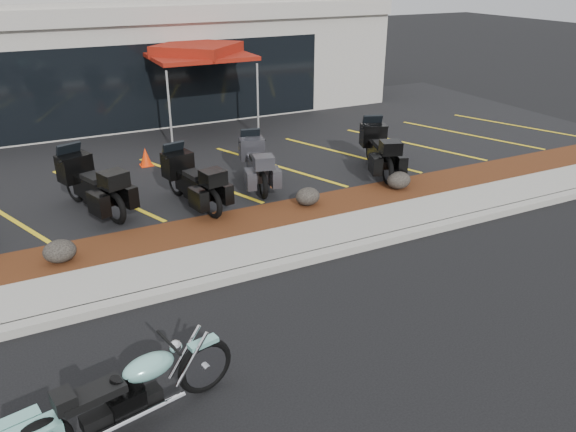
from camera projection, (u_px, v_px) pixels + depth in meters
ground at (302, 293)px, 9.27m from camera, size 90.00×90.00×0.00m
curb at (278, 266)px, 9.97m from camera, size 24.00×0.25×0.15m
sidewalk at (262, 249)px, 10.54m from camera, size 24.00×1.20×0.15m
mulch_bed at (238, 225)px, 11.52m from camera, size 24.00×1.20×0.16m
upper_lot at (167, 153)px, 15.93m from camera, size 26.00×9.60×0.15m
dealership_building at (116, 54)px, 20.26m from camera, size 18.00×8.16×4.00m
boulder_left at (60, 251)px, 9.86m from camera, size 0.57×0.48×0.40m
boulder_mid at (308, 196)px, 12.21m from camera, size 0.55×0.46×0.39m
boulder_right at (399, 180)px, 13.09m from camera, size 0.58×0.48×0.41m
hero_cruiser at (204, 359)px, 6.96m from camera, size 2.90×1.28×0.99m
touring_black_front at (73, 173)px, 12.19m from camera, size 1.62×2.48×1.35m
touring_black_mid at (175, 169)px, 12.55m from camera, size 1.25×2.29×1.26m
touring_grey at (251, 153)px, 13.75m from camera, size 1.23×2.20×1.21m
touring_black_rear at (372, 139)px, 14.66m from camera, size 1.54×2.37×1.29m
traffic_cone at (146, 157)px, 14.62m from camera, size 0.40×0.40×0.47m
popup_canopy at (198, 52)px, 16.70m from camera, size 3.49×3.49×2.67m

